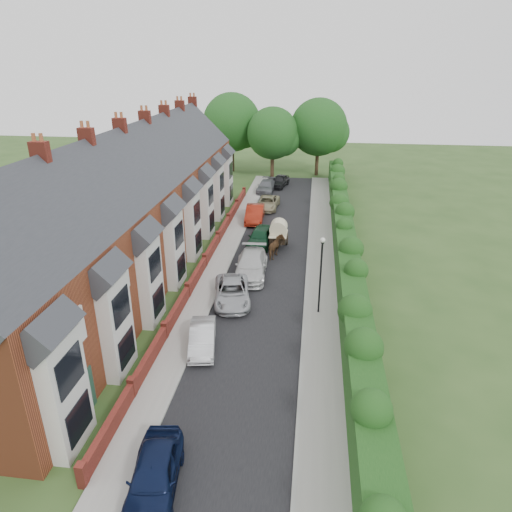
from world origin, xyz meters
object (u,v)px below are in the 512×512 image
Objects in this scene: car_beige at (268,203)px; car_green at (261,237)px; car_silver_a at (202,338)px; car_grey at (266,186)px; horse_cart at (279,232)px; car_navy at (154,475)px; car_red at (255,214)px; horse at (276,247)px; car_black at (279,181)px; car_white at (251,265)px; lamppost at (321,266)px; car_silver_b at (232,292)px.

car_green is at bearing -84.14° from car_beige.
car_silver_a is 26.21m from car_beige.
horse_cart is (2.95, -17.60, 0.71)m from car_grey.
car_red reaches higher than car_navy.
horse is at bearing 66.93° from car_silver_a.
car_red is 1.11× the size of car_black.
car_grey is at bearing 99.51° from horse_cart.
car_grey is 2.28× the size of horse.
car_white is at bearing 71.26° from car_silver_a.
car_red is 1.42× the size of horse_cart.
car_black is at bearing 99.16° from lamppost.
car_green is (-5.01, 11.00, -2.50)m from lamppost.
lamppost is 15.26m from car_navy.
horse_cart is (-3.45, 10.81, -1.89)m from lamppost.
horse reaches higher than car_silver_a.
lamppost reaches higher than car_grey.
car_navy is 35.40m from car_beige.
car_navy is at bearing -87.62° from car_beige.
car_silver_b is at bearing 81.30° from car_navy.
horse_cart is at bearing 66.53° from car_silver_b.
car_beige is at bearing 97.80° from car_green.
lamppost is 1.09× the size of car_beige.
lamppost reaches higher than horse.
lamppost is 8.32m from car_silver_a.
horse_cart is (1.56, -0.19, 0.61)m from car_green.
car_silver_b reaches higher than car_silver_a.
car_red is 7.13m from horse_cart.
car_black is at bearing 95.10° from car_green.
car_grey is (-1.39, 17.41, -0.11)m from car_green.
car_white is at bearing 134.96° from lamppost.
car_green is at bearing 87.80° from car_white.
car_navy is 9.21m from car_silver_a.
lamppost is at bearing -74.18° from car_grey.
horse reaches higher than car_navy.
car_red is at bearing 110.11° from lamppost.
car_green is at bearing 114.48° from lamppost.
lamppost is 1.17× the size of car_navy.
lamppost is at bearing -19.41° from car_silver_b.
car_red is at bearing -83.01° from car_black.
car_grey is 2.95m from car_black.
car_grey is at bearing 102.70° from lamppost.
lamppost reaches higher than horse_cart.
car_black is (1.33, 13.70, -0.06)m from car_red.
car_silver_b reaches higher than car_beige.
car_grey is at bearing -70.16° from horse.
car_green is 1.08× the size of car_black.
car_white reaches higher than car_red.
car_navy is 0.91× the size of car_red.
car_green is 20.00m from car_black.
car_grey is 17.86m from horse_cart.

